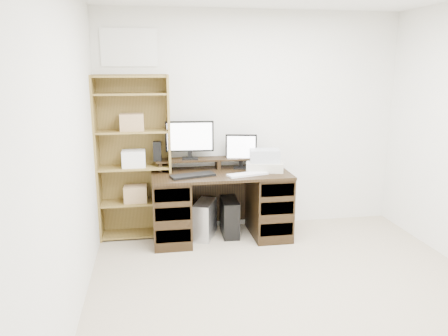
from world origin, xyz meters
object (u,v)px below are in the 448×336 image
object	(u,v)px
desk	(221,204)
monitor_small	(241,150)
tower_silver	(205,219)
bookshelf	(134,156)
monitor_wide	(190,138)
tower_black	(230,217)
printer	(264,166)

from	to	relation	value
desk	monitor_small	xyz separation A→B (m)	(0.26, 0.18, 0.57)
tower_silver	monitor_small	bearing A→B (deg)	39.38
desk	bookshelf	size ratio (longest dim) A/B	0.83
monitor_wide	bookshelf	distance (m)	0.65
monitor_wide	tower_black	world-z (taller)	monitor_wide
desk	bookshelf	world-z (taller)	bookshelf
desk	tower_black	size ratio (longest dim) A/B	3.55
desk	tower_silver	bearing A→B (deg)	170.37
monitor_small	bookshelf	size ratio (longest dim) A/B	0.21
desk	tower_silver	xyz separation A→B (m)	(-0.18, 0.03, -0.18)
monitor_wide	tower_silver	world-z (taller)	monitor_wide
tower_silver	monitor_wide	bearing A→B (deg)	147.40
tower_black	monitor_wide	bearing A→B (deg)	161.61
desk	monitor_wide	xyz separation A→B (m)	(-0.31, 0.22, 0.72)
tower_black	bookshelf	xyz separation A→B (m)	(-1.04, 0.16, 0.71)
tower_black	monitor_small	bearing A→B (deg)	41.33
desk	printer	bearing A→B (deg)	1.83
monitor_small	desk	bearing A→B (deg)	-134.28
desk	monitor_small	distance (m)	0.65
printer	tower_silver	bearing A→B (deg)	-167.47
desk	bookshelf	bearing A→B (deg)	167.16
printer	monitor_small	bearing A→B (deg)	159.12
tower_silver	tower_black	bearing A→B (deg)	25.67
monitor_small	tower_silver	distance (m)	0.88
desk	tower_silver	size ratio (longest dim) A/B	3.62
printer	tower_black	distance (m)	0.71
desk	printer	world-z (taller)	printer
printer	desk	bearing A→B (deg)	-164.43
tower_black	tower_silver	bearing A→B (deg)	-172.78
desk	printer	xyz separation A→B (m)	(0.50, 0.02, 0.41)
bookshelf	monitor_small	bearing A→B (deg)	-1.70
monitor_wide	tower_black	xyz separation A→B (m)	(0.43, -0.16, -0.90)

